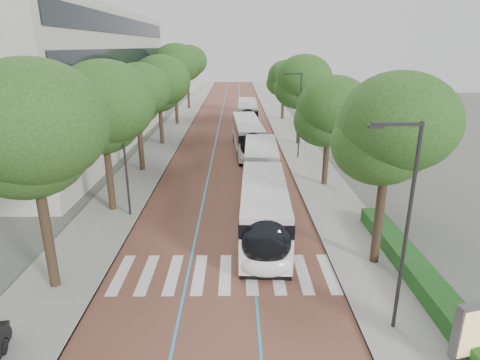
{
  "coord_description": "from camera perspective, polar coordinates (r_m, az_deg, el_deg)",
  "views": [
    {
      "loc": [
        0.73,
        -15.86,
        10.43
      ],
      "look_at": [
        0.98,
        8.13,
        2.4
      ],
      "focal_mm": 30.0,
      "sensor_mm": 36.0,
      "label": 1
    }
  ],
  "objects": [
    {
      "name": "ground",
      "position": [
        19.0,
        -2.81,
        -14.82
      ],
      "size": [
        160.0,
        160.0,
        0.0
      ],
      "primitive_type": "plane",
      "color": "#51544C",
      "rests_on": "ground"
    },
    {
      "name": "streetlight_far",
      "position": [
        38.73,
        8.28,
        9.98
      ],
      "size": [
        1.82,
        0.2,
        8.0
      ],
      "color": "#2B2B2D",
      "rests_on": "sidewalk_right"
    },
    {
      "name": "lane_line_left",
      "position": [
        56.87,
        -2.97,
        7.93
      ],
      "size": [
        0.12,
        126.0,
        0.01
      ],
      "primitive_type": "cube",
      "color": "#2793C6",
      "rests_on": "road"
    },
    {
      "name": "road",
      "position": [
        56.83,
        -1.34,
        7.93
      ],
      "size": [
        11.0,
        140.0,
        0.02
      ],
      "primitive_type": "cube",
      "color": "brown",
      "rests_on": "ground"
    },
    {
      "name": "lane_line_right",
      "position": [
        56.83,
        0.29,
        7.95
      ],
      "size": [
        0.12,
        126.0,
        0.01
      ],
      "primitive_type": "cube",
      "color": "#2793C6",
      "rests_on": "road"
    },
    {
      "name": "zebra_crossing",
      "position": [
        19.82,
        -2.11,
        -13.17
      ],
      "size": [
        10.55,
        3.6,
        0.01
      ],
      "color": "silver",
      "rests_on": "ground"
    },
    {
      "name": "bus_queued_0",
      "position": [
        41.35,
        1.1,
        6.2
      ],
      "size": [
        3.15,
        12.51,
        3.2
      ],
      "rotation": [
        0.0,
        0.0,
        0.05
      ],
      "color": "white",
      "rests_on": "ground"
    },
    {
      "name": "lamp_post_left",
      "position": [
        25.61,
        -16.08,
        3.51
      ],
      "size": [
        0.14,
        0.14,
        8.0
      ],
      "primitive_type": "cylinder",
      "color": "#2B2B2D",
      "rests_on": "sidewalk_left"
    },
    {
      "name": "kerb_left",
      "position": [
        57.17,
        -7.01,
        7.91
      ],
      "size": [
        0.2,
        140.0,
        0.14
      ],
      "primitive_type": "cube",
      "color": "gray",
      "rests_on": "ground"
    },
    {
      "name": "trees_right",
      "position": [
        38.92,
        9.93,
        11.92
      ],
      "size": [
        5.98,
        47.24,
        9.1
      ],
      "color": "black",
      "rests_on": "ground"
    },
    {
      "name": "lead_bus",
      "position": [
        26.19,
        3.2,
        -1.17
      ],
      "size": [
        3.3,
        18.49,
        3.2
      ],
      "rotation": [
        0.0,
        0.0,
        -0.04
      ],
      "color": "black",
      "rests_on": "ground"
    },
    {
      "name": "trees_left",
      "position": [
        43.41,
        -11.86,
        13.48
      ],
      "size": [
        6.33,
        61.04,
        10.28
      ],
      "color": "black",
      "rests_on": "ground"
    },
    {
      "name": "streetlight_near",
      "position": [
        15.22,
        22.28,
        -4.6
      ],
      "size": [
        1.82,
        0.2,
        8.0
      ],
      "color": "#2B2B2D",
      "rests_on": "sidewalk_right"
    },
    {
      "name": "ad_panel",
      "position": [
        16.13,
        29.79,
        -18.45
      ],
      "size": [
        1.2,
        0.59,
        2.4
      ],
      "rotation": [
        0.0,
        0.0,
        0.26
      ],
      "color": "#59595B",
      "rests_on": "sidewalk_right"
    },
    {
      "name": "hedge",
      "position": [
        20.49,
        24.17,
        -12.22
      ],
      "size": [
        1.2,
        14.0,
        0.8
      ],
      "primitive_type": "cube",
      "color": "#174517",
      "rests_on": "sidewalk_right"
    },
    {
      "name": "kerb_right",
      "position": [
        57.03,
        4.35,
        7.97
      ],
      "size": [
        0.2,
        140.0,
        0.14
      ],
      "primitive_type": "cube",
      "color": "gray",
      "rests_on": "ground"
    },
    {
      "name": "office_building",
      "position": [
        48.42,
        -25.94,
        12.65
      ],
      "size": [
        18.11,
        40.0,
        14.0
      ],
      "color": "#B7B5AA",
      "rests_on": "ground"
    },
    {
      "name": "sidewalk_left",
      "position": [
        57.41,
        -8.92,
        7.87
      ],
      "size": [
        4.0,
        140.0,
        0.12
      ],
      "primitive_type": "cube",
      "color": "gray",
      "rests_on": "ground"
    },
    {
      "name": "sidewalk_right",
      "position": [
        57.22,
        6.27,
        7.95
      ],
      "size": [
        4.0,
        140.0,
        0.12
      ],
      "primitive_type": "cube",
      "color": "gray",
      "rests_on": "ground"
    },
    {
      "name": "bus_queued_1",
      "position": [
        55.25,
        1.06,
        9.33
      ],
      "size": [
        2.73,
        12.44,
        3.2
      ],
      "rotation": [
        0.0,
        0.0,
        -0.02
      ],
      "color": "white",
      "rests_on": "ground"
    }
  ]
}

